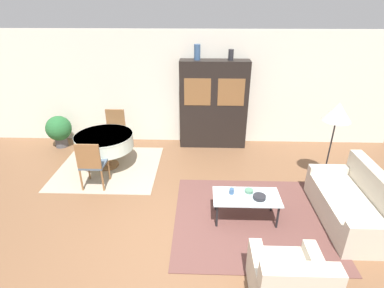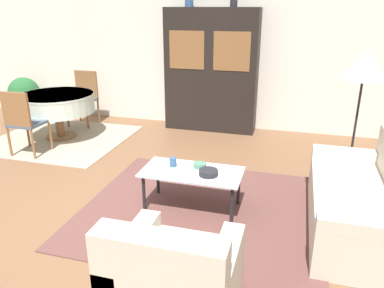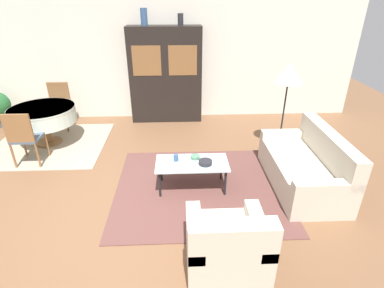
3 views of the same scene
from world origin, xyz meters
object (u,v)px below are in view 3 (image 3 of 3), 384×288
at_px(coffee_table, 192,165).
at_px(bowl_small, 195,157).
at_px(dining_chair_far, 59,103).
at_px(armchair, 227,246).
at_px(dining_chair_near, 24,136).
at_px(couch, 306,167).
at_px(vase_tall, 144,17).
at_px(dining_table, 43,115).
at_px(cup, 176,158).
at_px(bowl, 205,162).
at_px(display_cabinet, 166,75).
at_px(floor_lamp, 289,75).
at_px(vase_short, 180,19).

distance_m(coffee_table, bowl_small, 0.15).
bearing_deg(dining_chair_far, armchair, 127.59).
bearing_deg(dining_chair_near, dining_chair_far, 90.00).
bearing_deg(couch, vase_tall, 42.70).
distance_m(dining_table, cup, 2.99).
relative_size(armchair, cup, 8.46).
bearing_deg(bowl_small, coffee_table, -114.15).
bearing_deg(couch, bowl, 92.62).
height_order(display_cabinet, bowl, display_cabinet).
bearing_deg(dining_chair_near, vase_tall, 46.18).
xyz_separation_m(dining_chair_far, vase_tall, (1.92, 0.35, 1.69)).
bearing_deg(couch, dining_table, 70.09).
xyz_separation_m(armchair, floor_lamp, (1.42, 2.72, 1.11)).
xyz_separation_m(armchair, dining_chair_near, (-3.07, 2.34, 0.24)).
bearing_deg(vase_short, floor_lamp, -41.56).
xyz_separation_m(couch, cup, (-1.97, 0.05, 0.19)).
height_order(bowl, bowl_small, bowl).
bearing_deg(display_cabinet, bowl, -77.27).
distance_m(bowl_small, vase_tall, 3.36).
distance_m(coffee_table, display_cabinet, 2.93).
distance_m(couch, cup, 1.98).
bearing_deg(armchair, display_cabinet, 99.90).
xyz_separation_m(dining_table, bowl, (2.96, -1.70, -0.12)).
bearing_deg(bowl, floor_lamp, 39.64).
relative_size(armchair, dining_chair_far, 0.87).
relative_size(armchair, dining_chair_near, 0.87).
distance_m(coffee_table, dining_table, 3.23).
height_order(display_cabinet, dining_chair_far, display_cabinet).
xyz_separation_m(display_cabinet, vase_tall, (-0.39, 0.00, 1.20)).
height_order(dining_table, cup, dining_table).
xyz_separation_m(armchair, display_cabinet, (-0.76, 4.34, 0.73)).
relative_size(dining_chair_near, bowl_small, 6.90).
bearing_deg(dining_table, vase_short, 23.81).
bearing_deg(bowl, dining_table, 150.10).
bearing_deg(cup, armchair, -71.31).
height_order(dining_table, vase_short, vase_short).
xyz_separation_m(dining_table, dining_chair_far, (0.00, 0.82, -0.04)).
xyz_separation_m(armchair, bowl, (-0.11, 1.46, 0.16)).
height_order(display_cabinet, vase_tall, vase_tall).
distance_m(display_cabinet, vase_tall, 1.27).
distance_m(couch, floor_lamp, 1.63).
distance_m(dining_table, vase_tall, 2.79).
bearing_deg(dining_table, coffee_table, -30.77).
xyz_separation_m(couch, armchair, (-1.44, -1.53, 0.00)).
xyz_separation_m(cup, vase_tall, (-0.62, 2.76, 1.75)).
xyz_separation_m(armchair, vase_tall, (-1.15, 4.34, 1.93)).
height_order(floor_lamp, cup, floor_lamp).
relative_size(armchair, vase_tall, 2.51).
bearing_deg(dining_chair_far, bowl_small, 140.18).
relative_size(floor_lamp, vase_short, 7.02).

